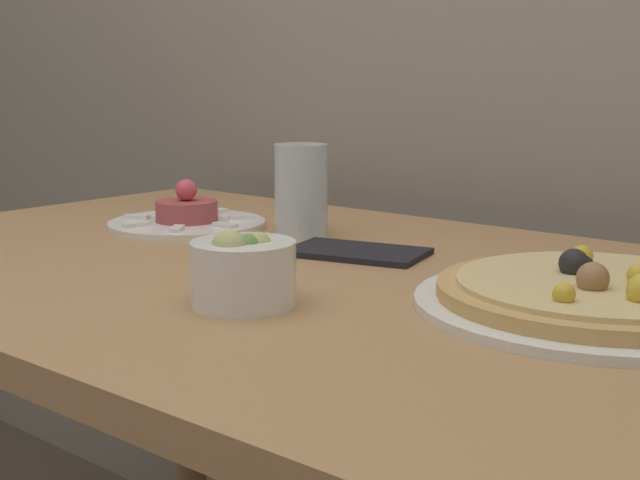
% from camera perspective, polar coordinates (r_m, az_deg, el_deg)
% --- Properties ---
extents(dining_table, '(1.34, 0.83, 0.80)m').
position_cam_1_polar(dining_table, '(1.12, -1.37, -7.01)').
color(dining_table, '#AD7F51').
rests_on(dining_table, ground_plane).
extents(pizza_plate, '(0.37, 0.37, 0.06)m').
position_cam_1_polar(pizza_plate, '(0.94, 17.49, -3.37)').
color(pizza_plate, white).
rests_on(pizza_plate, dining_table).
extents(tartare_plate, '(0.24, 0.24, 0.07)m').
position_cam_1_polar(tartare_plate, '(1.38, -8.52, 1.36)').
color(tartare_plate, white).
rests_on(tartare_plate, dining_table).
extents(small_bowl, '(0.11, 0.11, 0.08)m').
position_cam_1_polar(small_bowl, '(0.91, -4.98, -1.89)').
color(small_bowl, white).
rests_on(small_bowl, dining_table).
extents(drinking_glass, '(0.08, 0.08, 0.13)m').
position_cam_1_polar(drinking_glass, '(1.28, -1.21, 3.18)').
color(drinking_glass, silver).
rests_on(drinking_glass, dining_table).
extents(napkin, '(0.20, 0.14, 0.01)m').
position_cam_1_polar(napkin, '(1.16, 2.40, -0.78)').
color(napkin, black).
rests_on(napkin, dining_table).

